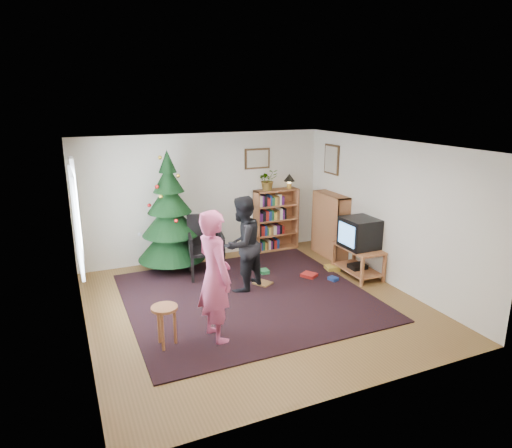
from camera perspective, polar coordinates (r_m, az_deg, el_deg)
name	(u,v)px	position (r m, az deg, el deg)	size (l,w,h in m)	color
floor	(254,304)	(7.34, -0.22, -9.99)	(5.00, 5.00, 0.00)	brown
ceiling	(254,145)	(6.65, -0.25, 9.81)	(5.00, 5.00, 0.00)	white
wall_back	(204,197)	(9.17, -6.49, 3.42)	(5.00, 0.02, 2.50)	silver
wall_front	(351,291)	(4.84, 11.78, -8.17)	(5.00, 0.02, 2.50)	silver
wall_left	(78,250)	(6.37, -21.35, -3.08)	(0.02, 5.00, 2.50)	silver
wall_right	(387,212)	(8.18, 16.03, 1.41)	(0.02, 5.00, 2.50)	silver
rug	(247,296)	(7.59, -1.14, -9.02)	(3.80, 3.60, 0.02)	black
window_pane	(76,220)	(6.88, -21.58, 0.42)	(0.04, 1.20, 1.40)	silver
curtain	(76,209)	(7.56, -21.55, 1.72)	(0.06, 0.35, 1.60)	white
picture_back	(257,159)	(9.43, 0.17, 8.18)	(0.55, 0.03, 0.42)	#4C3319
picture_right	(332,159)	(9.42, 9.45, 7.96)	(0.03, 0.50, 0.60)	#4C3319
christmas_tree	(170,222)	(8.56, -10.66, 0.27)	(1.25, 1.25, 2.27)	#3F2816
bookshelf_back	(276,219)	(9.72, 2.52, 0.65)	(0.95, 0.30, 1.30)	#9E6138
bookshelf_right	(330,224)	(9.40, 9.25, -0.06)	(0.30, 0.95, 1.30)	#9E6138
tv_stand	(358,258)	(8.54, 12.63, -4.23)	(0.53, 0.96, 0.55)	#9E6138
crt_tv	(360,233)	(8.39, 12.82, -1.08)	(0.57, 0.61, 0.54)	black
armchair	(204,243)	(8.36, -6.54, -2.36)	(0.72, 0.72, 1.12)	black
stool	(165,316)	(6.12, -11.32, -11.19)	(0.35, 0.35, 0.58)	#9E6138
person_standing	(215,276)	(6.04, -5.18, -6.54)	(0.66, 0.43, 1.80)	#D35485
person_by_chair	(242,244)	(7.59, -1.73, -2.52)	(0.79, 0.61, 1.62)	black
potted_plant	(268,180)	(9.45, 1.49, 5.55)	(0.40, 0.34, 0.44)	gray
table_lamp	(289,178)	(9.67, 4.19, 5.70)	(0.24, 0.24, 0.31)	#A57F33
floor_clutter	(300,275)	(8.38, 5.58, -6.40)	(1.69, 1.01, 0.08)	#A51E19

